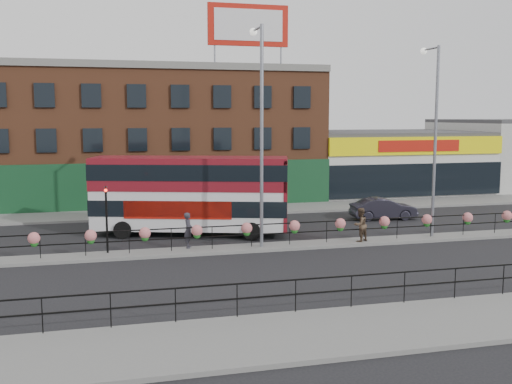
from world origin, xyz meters
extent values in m
plane|color=black|center=(0.00, 0.00, 0.00)|extent=(120.00, 120.00, 0.00)
cube|color=slate|center=(0.00, -12.00, 0.07)|extent=(60.00, 4.00, 0.15)
cube|color=slate|center=(0.00, 12.00, 0.07)|extent=(60.00, 4.00, 0.15)
cube|color=slate|center=(0.00, 0.00, 0.07)|extent=(60.00, 1.60, 0.15)
cube|color=gold|center=(0.00, -9.70, 0.01)|extent=(60.00, 0.10, 0.01)
cube|color=gold|center=(0.00, -9.88, 0.01)|extent=(60.00, 0.10, 0.01)
cube|color=brown|center=(-4.00, 20.00, 5.00)|extent=(25.00, 12.00, 10.00)
cube|color=#3F3F42|center=(-4.00, 20.00, 10.15)|extent=(25.00, 12.00, 0.30)
cube|color=#113C1F|center=(-4.00, 13.92, 1.70)|extent=(25.00, 0.25, 3.40)
cube|color=silver|center=(16.00, 20.00, 2.50)|extent=(15.00, 12.00, 5.00)
cube|color=#3F3F42|center=(16.00, 20.00, 5.15)|extent=(15.00, 12.00, 0.30)
cube|color=yellow|center=(16.00, 13.92, 4.30)|extent=(15.00, 0.25, 1.40)
cube|color=#A7140A|center=(16.00, 13.80, 4.30)|extent=(7.00, 0.10, 0.90)
cube|color=black|center=(16.00, 13.92, 1.60)|extent=(15.00, 0.25, 2.60)
cube|color=#A7140A|center=(2.50, 15.00, 13.20)|extent=(6.00, 0.25, 3.00)
cube|color=silver|center=(2.50, 14.86, 13.20)|extent=(5.10, 0.04, 2.25)
cylinder|color=slate|center=(0.00, 15.00, 11.00)|extent=(0.12, 0.12, 1.40)
cylinder|color=slate|center=(5.00, 15.00, 11.00)|extent=(0.12, 0.12, 1.40)
cube|color=black|center=(0.00, 0.00, 1.25)|extent=(30.00, 0.05, 0.05)
cube|color=black|center=(0.00, 0.00, 0.76)|extent=(30.00, 0.05, 0.05)
cylinder|color=black|center=(-11.00, 0.00, 0.70)|extent=(0.04, 0.04, 1.10)
cylinder|color=black|center=(-9.00, 0.00, 0.70)|extent=(0.04, 0.04, 1.10)
cylinder|color=black|center=(-7.00, 0.00, 0.70)|extent=(0.04, 0.04, 1.10)
cylinder|color=black|center=(-5.00, 0.00, 0.70)|extent=(0.04, 0.04, 1.10)
cylinder|color=black|center=(-3.00, 0.00, 0.70)|extent=(0.04, 0.04, 1.10)
cylinder|color=black|center=(-1.00, 0.00, 0.70)|extent=(0.04, 0.04, 1.10)
cylinder|color=black|center=(1.00, 0.00, 0.70)|extent=(0.04, 0.04, 1.10)
cylinder|color=black|center=(3.00, 0.00, 0.70)|extent=(0.04, 0.04, 1.10)
cylinder|color=black|center=(5.00, 0.00, 0.70)|extent=(0.04, 0.04, 1.10)
cylinder|color=black|center=(7.00, 0.00, 0.70)|extent=(0.04, 0.04, 1.10)
cylinder|color=black|center=(9.00, 0.00, 0.70)|extent=(0.04, 0.04, 1.10)
cylinder|color=black|center=(11.00, 0.00, 0.70)|extent=(0.04, 0.04, 1.10)
cylinder|color=black|center=(13.00, 0.00, 0.70)|extent=(0.04, 0.04, 1.10)
sphere|color=#C3696B|center=(-11.25, 0.00, 1.10)|extent=(0.56, 0.56, 0.56)
sphere|color=#1D631D|center=(-11.25, 0.00, 0.87)|extent=(0.36, 0.36, 0.36)
sphere|color=#C3696B|center=(-8.75, 0.00, 1.10)|extent=(0.56, 0.56, 0.56)
sphere|color=#1D631D|center=(-8.75, 0.00, 0.87)|extent=(0.36, 0.36, 0.36)
sphere|color=#C3696B|center=(-6.25, 0.00, 1.10)|extent=(0.56, 0.56, 0.56)
sphere|color=#1D631D|center=(-6.25, 0.00, 0.87)|extent=(0.36, 0.36, 0.36)
sphere|color=#C3696B|center=(-3.75, 0.00, 1.10)|extent=(0.56, 0.56, 0.56)
sphere|color=#1D631D|center=(-3.75, 0.00, 0.87)|extent=(0.36, 0.36, 0.36)
sphere|color=#C3696B|center=(-1.25, 0.00, 1.10)|extent=(0.56, 0.56, 0.56)
sphere|color=#1D631D|center=(-1.25, 0.00, 0.87)|extent=(0.36, 0.36, 0.36)
sphere|color=#C3696B|center=(1.25, 0.00, 1.10)|extent=(0.56, 0.56, 0.56)
sphere|color=#1D631D|center=(1.25, 0.00, 0.87)|extent=(0.36, 0.36, 0.36)
sphere|color=#C3696B|center=(3.75, 0.00, 1.10)|extent=(0.56, 0.56, 0.56)
sphere|color=#1D631D|center=(3.75, 0.00, 0.87)|extent=(0.36, 0.36, 0.36)
sphere|color=#C3696B|center=(6.25, 0.00, 1.10)|extent=(0.56, 0.56, 0.56)
sphere|color=#1D631D|center=(6.25, 0.00, 0.87)|extent=(0.36, 0.36, 0.36)
sphere|color=#C3696B|center=(8.75, 0.00, 1.10)|extent=(0.56, 0.56, 0.56)
sphere|color=#1D631D|center=(8.75, 0.00, 0.87)|extent=(0.36, 0.36, 0.36)
sphere|color=#C3696B|center=(11.25, 0.00, 1.10)|extent=(0.56, 0.56, 0.56)
sphere|color=#1D631D|center=(11.25, 0.00, 0.87)|extent=(0.36, 0.36, 0.36)
sphere|color=#C3696B|center=(13.75, 0.00, 1.10)|extent=(0.56, 0.56, 0.56)
sphere|color=#1D631D|center=(13.75, 0.00, 0.87)|extent=(0.36, 0.36, 0.36)
cube|color=black|center=(-2.00, -10.10, 1.25)|extent=(20.00, 0.05, 0.05)
cube|color=black|center=(-2.00, -10.10, 0.76)|extent=(20.00, 0.05, 0.05)
cylinder|color=black|center=(-10.00, -10.10, 0.70)|extent=(0.04, 0.04, 1.10)
cylinder|color=black|center=(-8.00, -10.10, 0.70)|extent=(0.04, 0.04, 1.10)
cylinder|color=black|center=(-6.00, -10.10, 0.70)|extent=(0.04, 0.04, 1.10)
cylinder|color=black|center=(-4.00, -10.10, 0.70)|extent=(0.04, 0.04, 1.10)
cylinder|color=black|center=(-2.00, -10.10, 0.70)|extent=(0.04, 0.04, 1.10)
cylinder|color=black|center=(0.00, -10.10, 0.70)|extent=(0.04, 0.04, 1.10)
cylinder|color=black|center=(2.00, -10.10, 0.70)|extent=(0.04, 0.04, 1.10)
cylinder|color=black|center=(4.00, -10.10, 0.70)|extent=(0.04, 0.04, 1.10)
cylinder|color=black|center=(6.00, -10.10, 0.70)|extent=(0.04, 0.04, 1.10)
cube|color=silver|center=(-3.45, 4.37, 2.34)|extent=(10.97, 5.55, 3.90)
cube|color=maroon|center=(-3.45, 4.37, 3.46)|extent=(11.05, 5.62, 1.76)
cube|color=black|center=(-3.45, 4.37, 1.66)|extent=(11.07, 5.65, 0.88)
cube|color=black|center=(-3.45, 4.37, 3.61)|extent=(11.10, 5.67, 0.88)
cube|color=maroon|center=(-3.45, 4.37, 4.32)|extent=(10.97, 5.55, 0.12)
cube|color=maroon|center=(1.63, 2.78, 2.34)|extent=(0.94, 2.44, 3.90)
cube|color=#A7140A|center=(-4.28, 3.33, 1.61)|extent=(5.60, 1.79, 0.98)
cylinder|color=black|center=(-7.16, 4.26, 0.49)|extent=(1.02, 0.57, 0.98)
cylinder|color=black|center=(-6.43, 6.59, 0.49)|extent=(1.02, 0.57, 0.98)
cylinder|color=black|center=(-0.46, 2.15, 0.49)|extent=(1.02, 0.57, 0.98)
cylinder|color=black|center=(0.27, 4.48, 0.49)|extent=(1.02, 0.57, 0.98)
imported|color=#23212C|center=(9.38, 6.41, 0.69)|extent=(2.28, 4.50, 1.39)
imported|color=#2B2A33|center=(-4.10, 0.53, 1.03)|extent=(0.82, 0.70, 1.76)
imported|color=#4A3829|center=(4.77, -0.21, 1.03)|extent=(1.37, 1.33, 1.77)
cylinder|color=slate|center=(-0.52, -0.15, 5.58)|extent=(0.17, 0.17, 10.86)
cylinder|color=slate|center=(-0.52, 0.66, 10.90)|extent=(0.11, 1.63, 0.11)
sphere|color=silver|center=(-0.52, 1.48, 10.85)|extent=(0.39, 0.39, 0.39)
cylinder|color=slate|center=(9.15, 0.13, 5.24)|extent=(0.16, 0.16, 10.17)
cylinder|color=slate|center=(9.15, 0.90, 10.22)|extent=(0.10, 1.53, 0.10)
sphere|color=silver|center=(9.15, 1.66, 10.17)|extent=(0.37, 0.37, 0.37)
cylinder|color=black|center=(-8.00, 0.40, 1.75)|extent=(0.10, 0.10, 3.20)
imported|color=black|center=(-8.00, 0.40, 3.35)|extent=(0.15, 0.18, 0.90)
sphere|color=#FF190C|center=(-8.00, 0.28, 3.17)|extent=(0.14, 0.14, 0.14)
camera|label=1|loc=(-8.09, -28.49, 6.67)|focal=42.00mm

